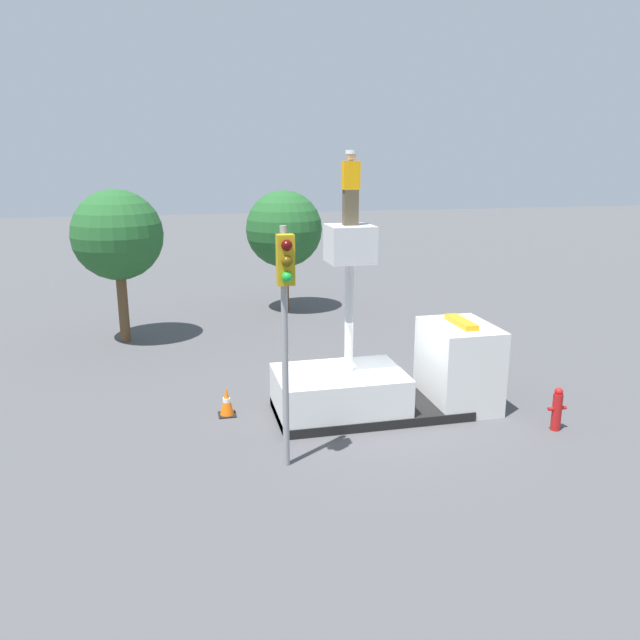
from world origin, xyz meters
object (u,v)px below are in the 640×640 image
(worker, at_px, (351,188))
(fire_hydrant, at_px, (557,409))
(traffic_cone_rear, at_px, (227,402))
(tree_left_bg, at_px, (284,229))
(bucket_truck, at_px, (393,376))
(traffic_light_pole, at_px, (285,302))
(tree_right_bg, at_px, (117,236))

(worker, xyz_separation_m, fire_hydrant, (4.72, -2.04, -5.24))
(traffic_cone_rear, relative_size, tree_left_bg, 0.15)
(bucket_truck, relative_size, tree_left_bg, 1.12)
(fire_hydrant, bearing_deg, traffic_cone_rear, 160.74)
(fire_hydrant, distance_m, traffic_cone_rear, 8.25)
(fire_hydrant, height_order, traffic_cone_rear, fire_hydrant)
(worker, bearing_deg, traffic_light_pole, -129.56)
(worker, bearing_deg, traffic_cone_rear, 167.44)
(bucket_truck, bearing_deg, tree_right_bg, 131.38)
(worker, xyz_separation_m, traffic_cone_rear, (-3.07, 0.68, -5.42))
(fire_hydrant, xyz_separation_m, tree_right_bg, (-10.80, 10.30, 3.29))
(traffic_light_pole, bearing_deg, traffic_cone_rear, 108.24)
(fire_hydrant, bearing_deg, traffic_light_pole, -176.43)
(bucket_truck, distance_m, traffic_cone_rear, 4.36)
(bucket_truck, height_order, traffic_light_pole, traffic_light_pole)
(worker, distance_m, tree_left_bg, 11.86)
(worker, xyz_separation_m, tree_right_bg, (-6.08, 8.27, -1.95))
(bucket_truck, bearing_deg, traffic_cone_rear, 170.90)
(traffic_light_pole, distance_m, tree_right_bg, 11.46)
(traffic_cone_rear, bearing_deg, fire_hydrant, -19.26)
(worker, relative_size, traffic_light_pole, 0.34)
(worker, bearing_deg, tree_right_bg, 126.36)
(traffic_light_pole, bearing_deg, tree_right_bg, 110.71)
(bucket_truck, xyz_separation_m, fire_hydrant, (3.52, -2.04, -0.42))
(bucket_truck, xyz_separation_m, tree_right_bg, (-7.28, 8.27, 2.88))
(bucket_truck, xyz_separation_m, traffic_light_pole, (-3.23, -2.46, 2.72))
(tree_left_bg, bearing_deg, bucket_truck, -85.98)
(traffic_light_pole, bearing_deg, worker, 50.44)
(tree_left_bg, bearing_deg, tree_right_bg, -152.49)
(bucket_truck, xyz_separation_m, worker, (-1.20, 0.00, 4.83))
(bucket_truck, relative_size, worker, 3.30)
(tree_left_bg, xyz_separation_m, tree_right_bg, (-6.46, -3.37, 0.32))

